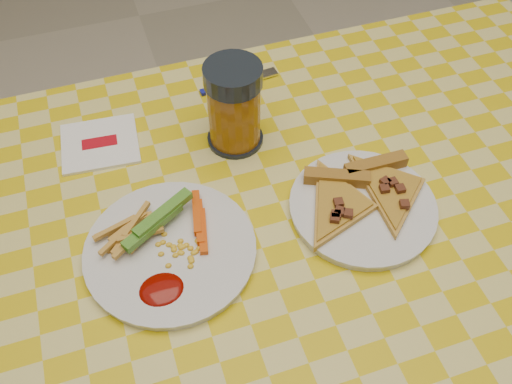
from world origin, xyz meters
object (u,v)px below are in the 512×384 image
plate_right (362,208)px  drink_glass (234,107)px  table (293,266)px  plate_left (171,251)px

plate_right → drink_glass: bearing=123.9°
plate_right → drink_glass: (-0.13, 0.20, 0.07)m
table → plate_left: size_ratio=5.48×
plate_left → drink_glass: drink_glass is taller
plate_right → drink_glass: 0.25m
plate_left → plate_right: same height
plate_left → drink_glass: 0.25m
table → drink_glass: size_ratio=8.70×
plate_left → plate_right: size_ratio=1.10×
plate_left → plate_right: bearing=-3.0°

